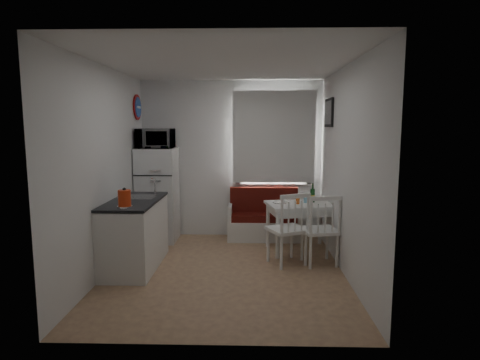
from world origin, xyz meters
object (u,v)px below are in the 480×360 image
object	(u,v)px
chair_left	(288,221)
microwave	(155,138)
fridge	(158,195)
bench	(264,222)
wine_bottle	(313,193)
kitchen_counter	(135,233)
chair_right	(321,223)
kettle	(125,198)
dining_table	(301,209)

from	to	relation	value
chair_left	microwave	size ratio (longest dim) A/B	1.10
fridge	microwave	world-z (taller)	microwave
bench	wine_bottle	distance (m)	1.05
wine_bottle	kitchen_counter	bearing A→B (deg)	-161.07
chair_right	wine_bottle	xyz separation A→B (m)	(0.00, 0.77, 0.27)
bench	kettle	bearing A→B (deg)	-131.86
chair_right	dining_table	bearing A→B (deg)	94.54
chair_left	fridge	world-z (taller)	fridge
dining_table	kettle	world-z (taller)	kettle
fridge	dining_table	bearing A→B (deg)	-12.67
dining_table	microwave	world-z (taller)	microwave
microwave	kitchen_counter	bearing A→B (deg)	-90.94
microwave	kettle	bearing A→B (deg)	-89.01
kitchen_counter	kettle	xyz separation A→B (m)	(0.05, -0.54, 0.56)
dining_table	microwave	bearing A→B (deg)	156.78
bench	kettle	xyz separation A→B (m)	(-1.69, -1.89, 0.74)
fridge	kitchen_counter	bearing A→B (deg)	-90.90
kitchen_counter	bench	distance (m)	2.21
dining_table	chair_left	distance (m)	0.72
bench	chair_right	world-z (taller)	chair_right
kitchen_counter	microwave	bearing A→B (deg)	89.06
dining_table	chair_right	distance (m)	0.70
kitchen_counter	kettle	size ratio (longest dim) A/B	5.59
chair_left	dining_table	bearing A→B (deg)	43.33
bench	microwave	size ratio (longest dim) A/B	2.09
bench	chair_left	world-z (taller)	chair_left
microwave	wine_bottle	bearing A→B (deg)	-8.29
dining_table	kettle	size ratio (longest dim) A/B	4.58
chair_right	bench	bearing A→B (deg)	107.83
bench	fridge	world-z (taller)	fridge
chair_right	wine_bottle	distance (m)	0.82
dining_table	kettle	bearing A→B (deg)	-161.80
fridge	microwave	size ratio (longest dim) A/B	2.67
bench	chair_left	xyz separation A→B (m)	(0.27, -1.28, 0.33)
bench	kettle	size ratio (longest dim) A/B	4.99
fridge	wine_bottle	size ratio (longest dim) A/B	5.28
kitchen_counter	bench	size ratio (longest dim) A/B	1.12
kitchen_counter	fridge	bearing A→B (deg)	89.10
dining_table	kitchen_counter	bearing A→B (deg)	-173.65
bench	chair_right	bearing A→B (deg)	-61.03
bench	chair_left	bearing A→B (deg)	-78.07
wine_bottle	chair_left	bearing A→B (deg)	-119.56
chair_right	chair_left	bearing A→B (deg)	169.21
chair_right	fridge	distance (m)	2.70
bench	dining_table	distance (m)	0.88
kitchen_counter	chair_left	world-z (taller)	kitchen_counter
bench	microwave	bearing A→B (deg)	-174.78
kitchen_counter	wine_bottle	bearing A→B (deg)	18.93
chair_left	microwave	world-z (taller)	microwave
bench	chair_left	size ratio (longest dim) A/B	1.91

